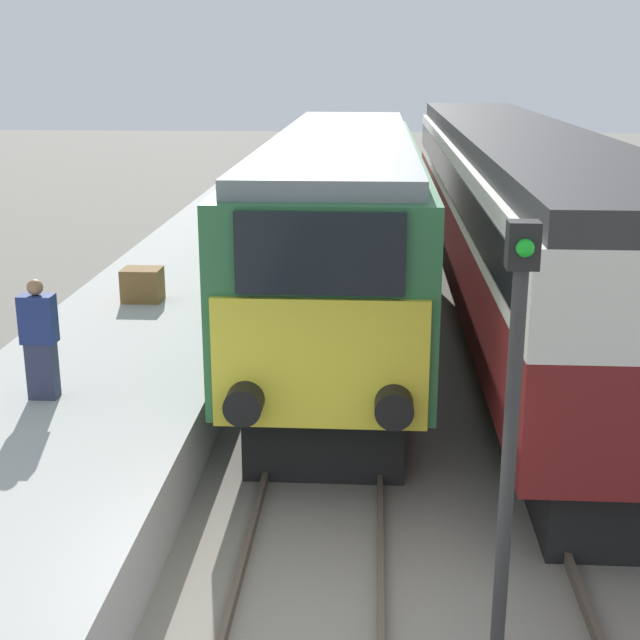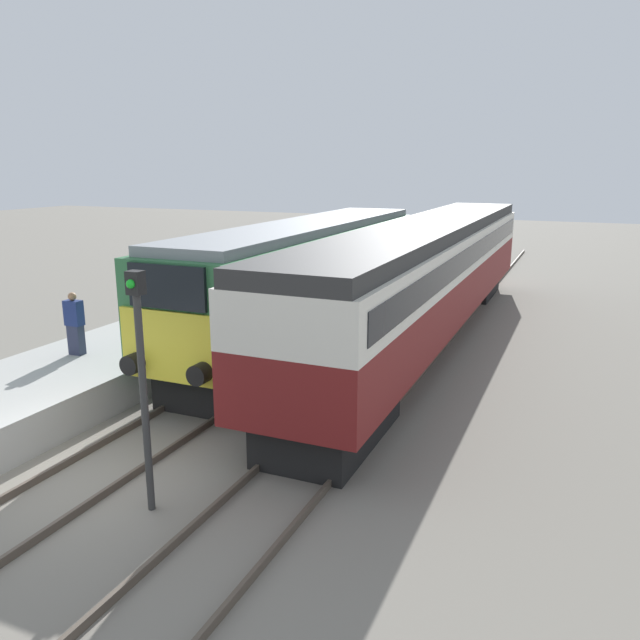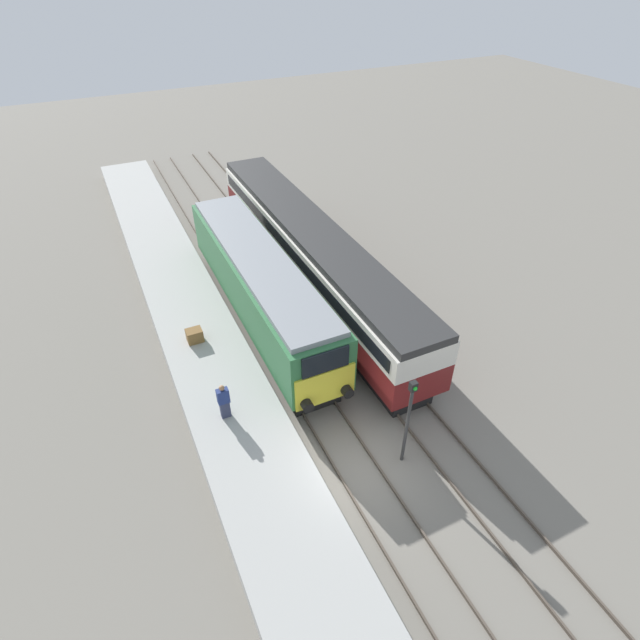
{
  "view_description": "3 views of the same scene",
  "coord_description": "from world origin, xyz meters",
  "px_view_note": "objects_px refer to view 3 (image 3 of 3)",
  "views": [
    {
      "loc": [
        0.59,
        -6.77,
        5.11
      ],
      "look_at": [
        0.0,
        2.83,
        2.29
      ],
      "focal_mm": 50.0,
      "sensor_mm": 36.0,
      "label": 1
    },
    {
      "loc": [
        7.87,
        -7.54,
        5.49
      ],
      "look_at": [
        1.7,
        6.83,
        1.6
      ],
      "focal_mm": 35.0,
      "sensor_mm": 36.0,
      "label": 2
    },
    {
      "loc": [
        -5.92,
        -9.2,
        15.28
      ],
      "look_at": [
        1.7,
        6.83,
        1.6
      ],
      "focal_mm": 28.0,
      "sensor_mm": 36.0,
      "label": 3
    }
  ],
  "objects_px": {
    "locomotive": "(261,286)",
    "person_on_platform": "(224,401)",
    "signal_post": "(409,416)",
    "passenger_carriage": "(311,251)",
    "luggage_crate": "(195,335)"
  },
  "relations": [
    {
      "from": "passenger_carriage",
      "to": "person_on_platform",
      "type": "bearing_deg",
      "value": -132.77
    },
    {
      "from": "locomotive",
      "to": "person_on_platform",
      "type": "distance_m",
      "value": 7.02
    },
    {
      "from": "person_on_platform",
      "to": "signal_post",
      "type": "bearing_deg",
      "value": -36.92
    },
    {
      "from": "passenger_carriage",
      "to": "person_on_platform",
      "type": "height_order",
      "value": "passenger_carriage"
    },
    {
      "from": "locomotive",
      "to": "signal_post",
      "type": "relative_size",
      "value": 3.66
    },
    {
      "from": "locomotive",
      "to": "passenger_carriage",
      "type": "relative_size",
      "value": 0.71
    },
    {
      "from": "locomotive",
      "to": "signal_post",
      "type": "bearing_deg",
      "value": -80.35
    },
    {
      "from": "locomotive",
      "to": "person_on_platform",
      "type": "xyz_separation_m",
      "value": [
        -3.66,
        -5.98,
        -0.48
      ]
    },
    {
      "from": "person_on_platform",
      "to": "signal_post",
      "type": "xyz_separation_m",
      "value": [
        5.36,
        -4.03,
        0.7
      ]
    },
    {
      "from": "passenger_carriage",
      "to": "luggage_crate",
      "type": "xyz_separation_m",
      "value": [
        -7.0,
        -2.76,
        -1.17
      ]
    },
    {
      "from": "signal_post",
      "to": "luggage_crate",
      "type": "relative_size",
      "value": 5.66
    },
    {
      "from": "locomotive",
      "to": "signal_post",
      "type": "height_order",
      "value": "signal_post"
    },
    {
      "from": "locomotive",
      "to": "passenger_carriage",
      "type": "xyz_separation_m",
      "value": [
        3.4,
        1.65,
        0.2
      ]
    },
    {
      "from": "locomotive",
      "to": "person_on_platform",
      "type": "relative_size",
      "value": 9.14
    },
    {
      "from": "signal_post",
      "to": "locomotive",
      "type": "bearing_deg",
      "value": 99.65
    }
  ]
}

